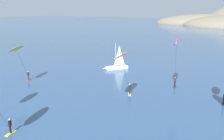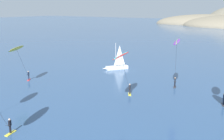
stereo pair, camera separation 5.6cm
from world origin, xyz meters
name	(u,v)px [view 2 (the right image)]	position (x,y,z in m)	size (l,w,h in m)	color
sailboat_near	(116,66)	(-7.67, 40.97, 0.64)	(4.20, 5.42, 5.70)	white
kitesurfer_yellow	(18,51)	(-14.27, 21.10, 5.91)	(4.07, 6.74, 6.88)	red
kitesurfer_red	(122,58)	(5.26, 22.87, 6.43)	(3.40, 8.39, 7.27)	yellow
kitesurfer_purple	(177,45)	(8.97, 32.95, 7.33)	(3.11, 6.03, 8.34)	#2D2D33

